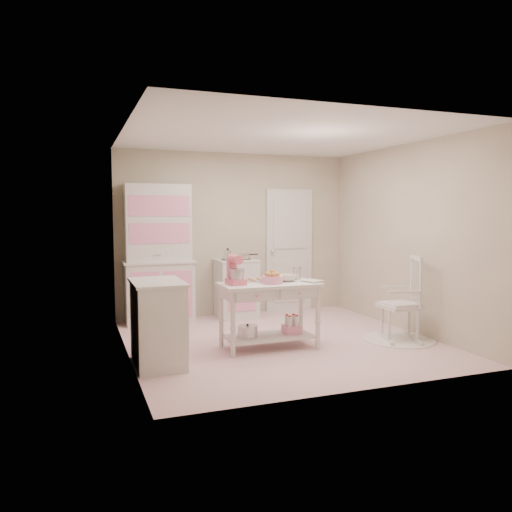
{
  "coord_description": "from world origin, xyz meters",
  "views": [
    {
      "loc": [
        -2.46,
        -5.8,
        1.65
      ],
      "look_at": [
        -0.23,
        0.27,
        1.09
      ],
      "focal_mm": 35.0,
      "sensor_mm": 36.0,
      "label": 1
    }
  ],
  "objects": [
    {
      "name": "room_shell",
      "position": [
        0.0,
        0.0,
        1.65
      ],
      "size": [
        3.84,
        3.84,
        2.62
      ],
      "color": "pink",
      "rests_on": "ground"
    },
    {
      "name": "door",
      "position": [
        0.95,
        1.87,
        1.02
      ],
      "size": [
        0.82,
        0.05,
        2.04
      ],
      "primitive_type": "cube",
      "color": "silver",
      "rests_on": "ground"
    },
    {
      "name": "hutch",
      "position": [
        -1.27,
        1.66,
        1.04
      ],
      "size": [
        1.06,
        0.5,
        2.08
      ],
      "primitive_type": "cube",
      "color": "silver",
      "rests_on": "ground"
    },
    {
      "name": "stove",
      "position": [
        -0.07,
        1.61,
        0.46
      ],
      "size": [
        0.62,
        0.57,
        0.92
      ],
      "primitive_type": "cube",
      "color": "silver",
      "rests_on": "ground"
    },
    {
      "name": "base_cabinet",
      "position": [
        -1.63,
        -0.45,
        0.46
      ],
      "size": [
        0.54,
        0.84,
        0.92
      ],
      "primitive_type": "cube",
      "color": "silver",
      "rests_on": "ground"
    },
    {
      "name": "lace_rug",
      "position": [
        1.48,
        -0.46,
        0.01
      ],
      "size": [
        0.92,
        0.92,
        0.01
      ],
      "primitive_type": "cylinder",
      "color": "white",
      "rests_on": "ground"
    },
    {
      "name": "rocking_chair",
      "position": [
        1.48,
        -0.46,
        0.55
      ],
      "size": [
        0.69,
        0.84,
        1.1
      ],
      "primitive_type": "cube",
      "rotation": [
        0.0,
        0.0,
        -0.34
      ],
      "color": "silver",
      "rests_on": "ground"
    },
    {
      "name": "work_table",
      "position": [
        -0.25,
        -0.23,
        0.4
      ],
      "size": [
        1.2,
        0.6,
        0.8
      ],
      "primitive_type": "cube",
      "color": "silver",
      "rests_on": "ground"
    },
    {
      "name": "stand_mixer",
      "position": [
        -0.67,
        -0.21,
        0.97
      ],
      "size": [
        0.24,
        0.31,
        0.34
      ],
      "primitive_type": "cube",
      "rotation": [
        0.0,
        0.0,
        0.15
      ],
      "color": "#E3607C",
      "rests_on": "work_table"
    },
    {
      "name": "cookie_tray",
      "position": [
        -0.4,
        -0.05,
        0.81
      ],
      "size": [
        0.34,
        0.24,
        0.02
      ],
      "primitive_type": "cube",
      "color": "silver",
      "rests_on": "work_table"
    },
    {
      "name": "bread_basket",
      "position": [
        -0.23,
        -0.28,
        0.85
      ],
      "size": [
        0.25,
        0.25,
        0.09
      ],
      "primitive_type": "cylinder",
      "color": "pink",
      "rests_on": "work_table"
    },
    {
      "name": "mixing_bowl",
      "position": [
        0.01,
        -0.15,
        0.84
      ],
      "size": [
        0.26,
        0.26,
        0.08
      ],
      "primitive_type": "imported",
      "color": "beige",
      "rests_on": "work_table"
    },
    {
      "name": "metal_pitcher",
      "position": [
        0.19,
        -0.07,
        0.89
      ],
      "size": [
        0.1,
        0.1,
        0.17
      ],
      "primitive_type": "cylinder",
      "color": "silver",
      "rests_on": "work_table"
    },
    {
      "name": "recipe_book",
      "position": [
        0.2,
        -0.35,
        0.81
      ],
      "size": [
        0.26,
        0.3,
        0.02
      ],
      "primitive_type": "imported",
      "rotation": [
        0.0,
        0.0,
        0.37
      ],
      "color": "beige",
      "rests_on": "work_table"
    }
  ]
}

